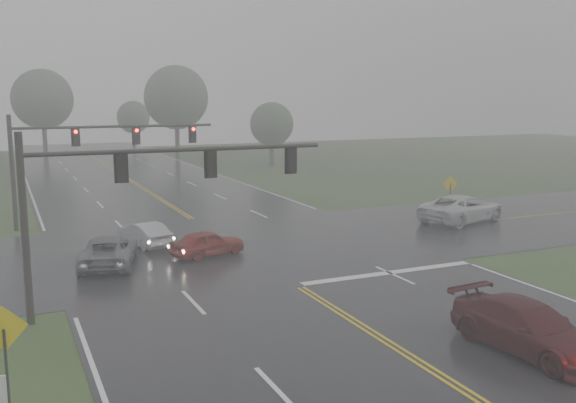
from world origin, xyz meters
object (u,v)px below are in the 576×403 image
sedan_silver (144,246)px  signal_gantry_near (125,186)px  car_grey (110,265)px  signal_gantry_far (79,148)px  pickup_white (461,222)px  sedan_red (208,256)px  sedan_maroon (527,352)px

sedan_silver → signal_gantry_near: (-2.58, -9.86, 4.59)m
car_grey → signal_gantry_far: signal_gantry_far is taller
pickup_white → signal_gantry_far: signal_gantry_far is taller
signal_gantry_near → signal_gantry_far: 16.81m
pickup_white → signal_gantry_far: 23.59m
sedan_red → signal_gantry_near: 9.40m
sedan_silver → car_grey: 3.87m
car_grey → signal_gantry_near: 8.14m
car_grey → pickup_white: pickup_white is taller
pickup_white → sedan_maroon: bearing=130.2°
pickup_white → signal_gantry_near: 23.81m
sedan_red → signal_gantry_near: bearing=126.6°
sedan_red → pickup_white: pickup_white is taller
car_grey → signal_gantry_far: (0.01, 10.08, 4.69)m
sedan_maroon → car_grey: (-10.02, 15.54, 0.00)m
sedan_red → signal_gantry_far: (-4.63, 10.27, 4.69)m
sedan_red → pickup_white: (16.87, 1.78, 0.00)m
sedan_silver → pickup_white: pickup_white is taller
sedan_silver → sedan_maroon: bearing=96.6°
sedan_red → sedan_silver: same height
signal_gantry_far → signal_gantry_near: bearing=-91.2°
sedan_maroon → signal_gantry_far: 27.90m
sedan_maroon → signal_gantry_near: size_ratio=0.47×
sedan_maroon → sedan_silver: size_ratio=1.36×
sedan_red → signal_gantry_far: bearing=8.1°
sedan_red → signal_gantry_far: 12.20m
car_grey → signal_gantry_far: bearing=-74.2°
sedan_silver → sedan_red: bearing=109.8°
sedan_maroon → pickup_white: 20.63m
sedan_maroon → sedan_red: 16.27m
signal_gantry_far → sedan_silver: bearing=-72.1°
sedan_maroon → sedan_silver: (-7.76, 18.68, 0.00)m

